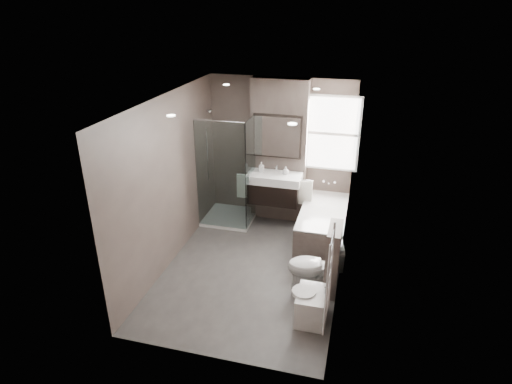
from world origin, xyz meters
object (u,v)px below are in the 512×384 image
(vanity, at_px, (274,188))
(bathtub, at_px, (323,223))
(toilet, at_px, (315,267))
(bidet, at_px, (311,305))

(vanity, bearing_deg, bathtub, -19.37)
(bathtub, xyz_separation_m, toilet, (0.05, -1.42, 0.06))
(vanity, bearing_deg, bidet, -66.91)
(vanity, relative_size, bidet, 1.80)
(toilet, bearing_deg, bidet, -7.37)
(vanity, xyz_separation_m, bathtub, (0.92, -0.33, -0.43))
(bathtub, relative_size, bidet, 3.03)
(toilet, distance_m, bidet, 0.66)
(vanity, height_order, bidet, vanity)
(bathtub, xyz_separation_m, bidet, (0.09, -2.05, -0.10))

